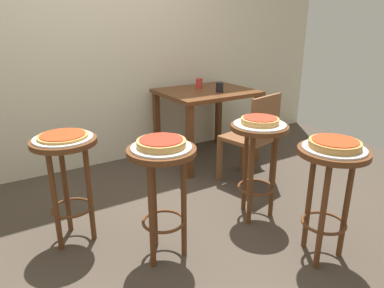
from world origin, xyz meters
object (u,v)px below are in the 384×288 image
(stool_middle, at_px, (162,177))
(pizza_foreground, at_px, (335,144))
(pizza_middle, at_px, (161,143))
(stool_leftside, at_px, (258,149))
(dining_table, at_px, (206,101))
(cup_far_edge, at_px, (199,83))
(serving_plate_rear, at_px, (63,138))
(pizza_rear, at_px, (63,136))
(serving_plate_foreground, at_px, (334,148))
(serving_plate_leftside, at_px, (260,124))
(cup_near_edge, at_px, (220,87))
(stool_rear, at_px, (67,166))
(stool_foreground, at_px, (330,178))
(serving_plate_middle, at_px, (161,147))
(wooden_chair, at_px, (254,136))
(pizza_leftside, at_px, (260,120))

(stool_middle, bearing_deg, pizza_foreground, -33.25)
(pizza_middle, relative_size, stool_leftside, 0.39)
(dining_table, bearing_deg, cup_far_edge, 87.83)
(serving_plate_rear, bearing_deg, pizza_rear, -26.57)
(pizza_rear, bearing_deg, pizza_middle, -47.21)
(serving_plate_foreground, distance_m, serving_plate_leftside, 0.61)
(stool_leftside, bearing_deg, cup_near_edge, 68.11)
(stool_rear, bearing_deg, stool_foreground, -38.76)
(cup_near_edge, bearing_deg, stool_rear, -159.38)
(stool_foreground, distance_m, serving_plate_rear, 1.68)
(pizza_rear, bearing_deg, serving_plate_middle, -47.21)
(serving_plate_middle, bearing_deg, serving_plate_rear, 132.79)
(stool_foreground, distance_m, stool_rear, 1.67)
(serving_plate_rear, bearing_deg, cup_near_edge, 20.62)
(stool_rear, bearing_deg, stool_middle, -47.21)
(stool_leftside, distance_m, cup_near_edge, 1.19)
(pizza_middle, distance_m, serving_plate_leftside, 0.83)
(pizza_foreground, bearing_deg, stool_foreground, 0.00)
(stool_rear, height_order, dining_table, dining_table)
(cup_far_edge, bearing_deg, cup_near_edge, -80.49)
(stool_foreground, bearing_deg, pizza_foreground, 0.00)
(serving_plate_foreground, relative_size, wooden_chair, 0.43)
(pizza_middle, bearing_deg, dining_table, 46.91)
(serving_plate_leftside, bearing_deg, serving_plate_foreground, -87.89)
(serving_plate_foreground, bearing_deg, pizza_foreground, 0.00)
(pizza_foreground, xyz_separation_m, serving_plate_rear, (-1.30, 1.04, -0.03))
(serving_plate_foreground, relative_size, stool_rear, 0.49)
(stool_foreground, height_order, cup_far_edge, cup_far_edge)
(stool_foreground, distance_m, pizza_leftside, 0.65)
(pizza_middle, bearing_deg, serving_plate_rear, 132.79)
(serving_plate_leftside, bearing_deg, cup_near_edge, 68.11)
(wooden_chair, bearing_deg, pizza_foreground, -108.31)
(pizza_foreground, height_order, cup_near_edge, cup_near_edge)
(dining_table, bearing_deg, stool_middle, -133.09)
(cup_near_edge, xyz_separation_m, cup_far_edge, (-0.05, 0.30, 0.00))
(cup_far_edge, bearing_deg, pizza_rear, -150.32)
(pizza_middle, bearing_deg, cup_near_edge, 41.92)
(stool_middle, relative_size, cup_far_edge, 7.09)
(stool_leftside, height_order, serving_plate_leftside, serving_plate_leftside)
(stool_rear, bearing_deg, serving_plate_leftside, -18.66)
(stool_middle, height_order, pizza_middle, pizza_middle)
(wooden_chair, bearing_deg, serving_plate_rear, -178.65)
(stool_middle, distance_m, cup_far_edge, 1.89)
(pizza_foreground, bearing_deg, pizza_middle, 146.75)
(pizza_foreground, height_order, dining_table, pizza_foreground)
(pizza_leftside, bearing_deg, wooden_chair, 51.01)
(pizza_leftside, bearing_deg, pizza_middle, -176.16)
(stool_middle, relative_size, cup_near_edge, 7.39)
(serving_plate_foreground, relative_size, pizza_middle, 1.25)
(stool_leftside, bearing_deg, cup_far_edge, 74.52)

